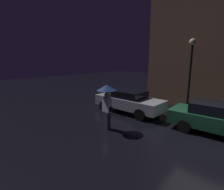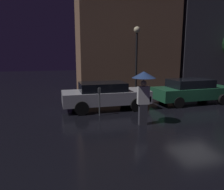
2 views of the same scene
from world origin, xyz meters
name	(u,v)px [view 1 (image 1 of 2)]	position (x,y,z in m)	size (l,w,h in m)	color
ground_plane	(198,141)	(0.00, 0.00, 0.00)	(60.00, 60.00, 0.00)	black
building_facade_left	(207,42)	(-1.73, 6.50, 4.52)	(7.45, 3.00, 9.04)	#8C664C
parked_car_silver	(128,101)	(-4.68, 1.35, 0.76)	(4.52, 1.93, 1.42)	#B7B7BF
parked_car_green	(223,119)	(0.57, 1.42, 0.75)	(4.69, 1.97, 1.43)	#1E5638
pedestrian_with_umbrella	(107,97)	(-3.80, -1.57, 1.63)	(0.96, 0.96, 2.20)	#383842
parking_meter	(110,102)	(-5.23, 0.20, 0.82)	(0.12, 0.10, 1.33)	#4C5154
street_lamp_near	(191,63)	(-1.91, 4.06, 3.16)	(0.41, 0.41, 4.61)	black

